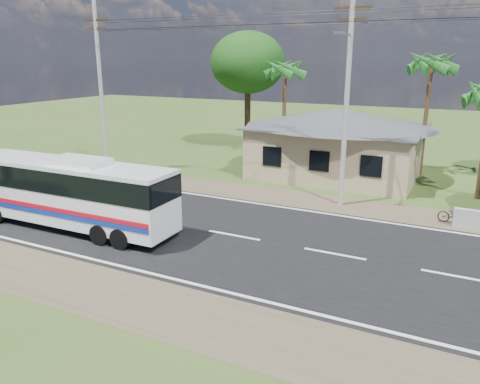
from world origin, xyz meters
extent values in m
plane|color=#2D4C1B|center=(0.00, 0.00, 0.00)|extent=(120.00, 120.00, 0.00)
cube|color=black|center=(0.00, 0.00, 0.01)|extent=(120.00, 10.00, 0.02)
cube|color=brown|center=(0.00, 6.50, 0.01)|extent=(120.00, 3.00, 0.01)
cube|color=brown|center=(0.00, -6.50, 0.01)|extent=(120.00, 3.00, 0.01)
cube|color=silver|center=(0.00, 4.70, 0.03)|extent=(120.00, 0.15, 0.01)
cube|color=silver|center=(0.00, -4.70, 0.03)|extent=(120.00, 0.15, 0.01)
cube|color=silver|center=(0.00, 0.00, 0.03)|extent=(120.00, 0.15, 0.01)
cube|color=tan|center=(1.00, 13.00, 1.60)|extent=(10.00, 8.00, 3.20)
cube|color=#4C4F54|center=(1.00, 13.00, 3.25)|extent=(10.60, 8.60, 0.10)
pyramid|color=#4C4F54|center=(1.00, 13.00, 4.40)|extent=(12.40, 10.00, 1.20)
cube|color=black|center=(-2.00, 8.98, 1.70)|extent=(1.20, 0.08, 1.20)
cube|color=black|center=(1.00, 8.98, 1.70)|extent=(1.20, 0.08, 1.20)
cube|color=black|center=(4.00, 8.98, 1.70)|extent=(1.20, 0.08, 1.20)
cylinder|color=#9E9E99|center=(-13.00, 6.50, 5.50)|extent=(0.26, 0.26, 11.00)
cube|color=#3A2815|center=(-13.00, 6.50, 9.80)|extent=(1.80, 0.12, 0.12)
cube|color=#3A2815|center=(-13.00, 6.50, 9.30)|extent=(1.40, 0.10, 0.10)
cylinder|color=#9E9E99|center=(3.00, 6.50, 5.50)|extent=(0.26, 0.26, 11.00)
cube|color=#3A2815|center=(3.00, 6.50, 9.80)|extent=(1.80, 0.12, 0.12)
cube|color=#3A2815|center=(3.00, 6.50, 9.30)|extent=(1.40, 0.10, 0.10)
cylinder|color=gray|center=(3.00, 5.50, 8.60)|extent=(0.08, 2.00, 0.08)
cube|color=gray|center=(3.00, 4.50, 8.60)|extent=(0.50, 0.18, 0.12)
cylinder|color=black|center=(-5.00, 6.50, 9.60)|extent=(16.00, 0.02, 0.02)
cylinder|color=#47301E|center=(6.00, 15.50, 3.75)|extent=(0.28, 0.28, 7.50)
cylinder|color=#47301E|center=(-4.00, 16.00, 3.50)|extent=(0.28, 0.28, 7.00)
cylinder|color=#47301E|center=(-8.00, 18.00, 2.97)|extent=(0.50, 0.50, 5.95)
ellipsoid|color=#153C10|center=(-8.00, 18.00, 7.15)|extent=(6.00, 6.00, 4.92)
cube|color=silver|center=(-7.22, -2.42, 1.74)|extent=(10.73, 2.39, 2.68)
cube|color=black|center=(-7.22, -2.42, 2.41)|extent=(10.78, 2.45, 0.98)
cube|color=#9F091B|center=(-7.20, -3.56, 1.25)|extent=(10.52, 0.20, 0.20)
cube|color=navy|center=(-7.20, -3.56, 1.03)|extent=(10.52, 0.20, 0.20)
cube|color=silver|center=(-6.32, -2.41, 3.21)|extent=(2.70, 1.47, 0.27)
cylinder|color=black|center=(-10.80, -1.45, 0.45)|extent=(0.90, 0.33, 0.89)
cylinder|color=black|center=(-4.53, -3.41, 0.45)|extent=(0.90, 0.33, 0.89)
cylinder|color=black|center=(-4.56, -1.36, 0.45)|extent=(0.90, 0.33, 0.89)
cylinder|color=black|center=(-3.46, -3.39, 0.45)|extent=(0.90, 0.33, 0.89)
cylinder|color=black|center=(-3.49, -1.34, 0.45)|extent=(0.90, 0.33, 0.89)
imported|color=black|center=(8.61, 5.95, 0.43)|extent=(1.71, 0.87, 0.86)
camera|label=1|loc=(8.80, -17.06, 7.54)|focal=35.00mm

